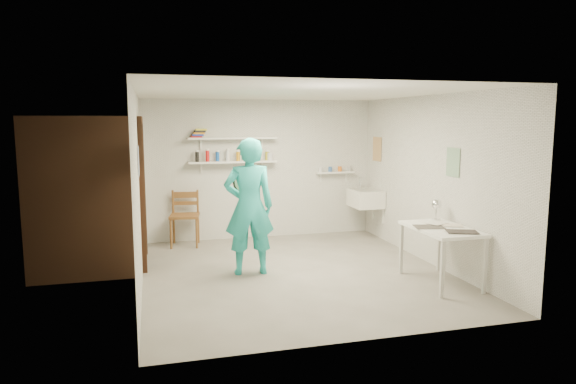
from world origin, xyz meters
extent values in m
cube|color=slate|center=(0.00, 0.00, -0.01)|extent=(4.00, 4.50, 0.02)
cube|color=silver|center=(0.00, 0.00, 2.41)|extent=(4.00, 4.50, 0.02)
cube|color=silver|center=(0.00, 2.26, 1.20)|extent=(4.00, 0.02, 2.40)
cube|color=silver|center=(0.00, -2.26, 1.20)|extent=(4.00, 0.02, 2.40)
cube|color=silver|center=(-2.01, 0.00, 1.20)|extent=(0.02, 4.50, 2.40)
cube|color=silver|center=(2.01, 0.00, 1.20)|extent=(0.02, 4.50, 2.40)
cube|color=black|center=(-1.99, 1.05, 1.00)|extent=(0.02, 0.90, 2.00)
cube|color=brown|center=(-2.70, 1.05, 1.05)|extent=(1.40, 1.50, 2.10)
cube|color=brown|center=(-1.97, 1.05, 2.05)|extent=(0.06, 1.05, 0.10)
cube|color=brown|center=(-1.97, 0.55, 1.00)|extent=(0.06, 0.10, 2.00)
cube|color=brown|center=(-1.97, 1.55, 1.00)|extent=(0.06, 0.10, 2.00)
cube|color=white|center=(-0.50, 2.13, 1.35)|extent=(1.50, 0.22, 0.03)
cube|color=white|center=(-0.50, 2.13, 1.75)|extent=(1.50, 0.22, 0.03)
cube|color=white|center=(1.35, 2.17, 1.12)|extent=(0.70, 0.14, 0.03)
cube|color=#334C7F|center=(-1.99, 0.05, 1.55)|extent=(0.01, 0.28, 0.36)
cube|color=#995933|center=(1.99, 1.80, 1.55)|extent=(0.01, 0.34, 0.42)
cube|color=#3F724C|center=(1.99, -0.55, 1.50)|extent=(0.01, 0.30, 0.38)
cube|color=white|center=(1.75, 1.70, 0.70)|extent=(0.48, 0.60, 0.30)
imported|color=#25BDB7|center=(-0.61, 0.14, 0.91)|extent=(0.69, 0.48, 1.82)
cylinder|color=beige|center=(-0.62, 0.36, 1.21)|extent=(0.33, 0.06, 0.33)
cube|color=brown|center=(-1.34, 1.92, 0.50)|extent=(0.53, 0.51, 1.00)
cube|color=white|center=(1.64, -0.90, 0.36)|extent=(0.65, 1.08, 0.72)
sphere|color=silver|center=(1.82, -0.47, 0.94)|extent=(0.14, 0.14, 0.14)
cylinder|color=black|center=(-1.11, 2.13, 1.45)|extent=(0.06, 0.06, 0.17)
cylinder|color=red|center=(-0.94, 2.13, 1.45)|extent=(0.06, 0.06, 0.17)
cylinder|color=blue|center=(-0.76, 2.13, 1.45)|extent=(0.06, 0.06, 0.17)
cylinder|color=white|center=(-0.59, 2.13, 1.45)|extent=(0.06, 0.06, 0.17)
cylinder|color=orange|center=(-0.41, 2.13, 1.45)|extent=(0.06, 0.06, 0.17)
cylinder|color=#268C3F|center=(-0.24, 2.13, 1.45)|extent=(0.06, 0.06, 0.17)
cylinder|color=#8C268C|center=(-0.06, 2.13, 1.45)|extent=(0.06, 0.06, 0.17)
cylinder|color=gold|center=(0.11, 2.13, 1.45)|extent=(0.06, 0.06, 0.17)
cube|color=red|center=(-1.10, 2.13, 1.78)|extent=(0.18, 0.14, 0.03)
cube|color=#1933A5|center=(-1.08, 2.13, 1.81)|extent=(0.18, 0.14, 0.03)
cube|color=orange|center=(-1.06, 2.13, 1.83)|extent=(0.18, 0.14, 0.03)
cube|color=black|center=(-1.04, 2.13, 1.86)|extent=(0.18, 0.14, 0.03)
cube|color=yellow|center=(-1.02, 2.13, 1.89)|extent=(0.18, 0.14, 0.03)
cylinder|color=silver|center=(1.14, 2.17, 1.18)|extent=(0.07, 0.07, 0.09)
cylinder|color=#335999|center=(1.28, 2.17, 1.18)|extent=(0.07, 0.07, 0.09)
cylinder|color=orange|center=(1.42, 2.17, 1.18)|extent=(0.07, 0.07, 0.09)
cylinder|color=#999999|center=(1.56, 2.17, 1.18)|extent=(0.07, 0.07, 0.09)
cube|color=silver|center=(1.64, -0.90, 0.72)|extent=(0.30, 0.22, 0.00)
cube|color=#4C4742|center=(1.64, -0.90, 0.73)|extent=(0.30, 0.22, 0.00)
cube|color=beige|center=(1.64, -0.90, 0.73)|extent=(0.30, 0.22, 0.00)
cube|color=#383330|center=(1.64, -0.90, 0.73)|extent=(0.30, 0.22, 0.00)
cube|color=silver|center=(1.64, -0.90, 0.74)|extent=(0.30, 0.22, 0.00)
camera|label=1|loc=(-1.84, -6.47, 2.04)|focal=32.00mm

